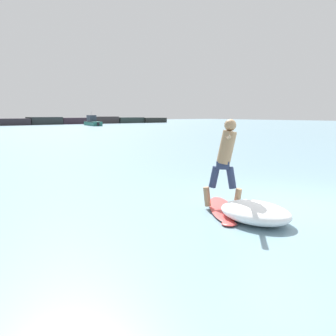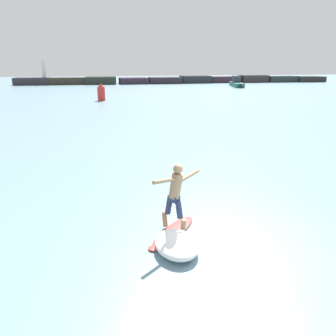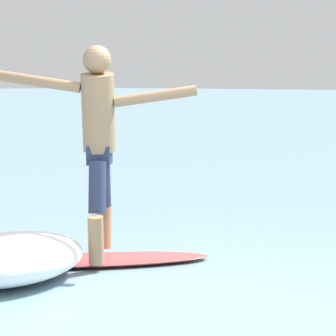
{
  "view_description": "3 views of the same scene",
  "coord_description": "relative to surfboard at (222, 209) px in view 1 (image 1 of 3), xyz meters",
  "views": [
    {
      "loc": [
        -6.44,
        -3.76,
        1.98
      ],
      "look_at": [
        -1.97,
        1.72,
        0.82
      ],
      "focal_mm": 35.0,
      "sensor_mm": 36.0,
      "label": 1
    },
    {
      "loc": [
        -2.93,
        -6.81,
        4.24
      ],
      "look_at": [
        -1.26,
        2.17,
        1.27
      ],
      "focal_mm": 35.0,
      "sensor_mm": 36.0,
      "label": 2
    },
    {
      "loc": [
        3.4,
        -4.22,
        1.61
      ],
      "look_at": [
        -1.25,
        1.42,
        0.79
      ],
      "focal_mm": 85.0,
      "sensor_mm": 36.0,
      "label": 3
    }
  ],
  "objects": [
    {
      "name": "ground_plane",
      "position": [
        1.41,
        -0.63,
        -0.03
      ],
      "size": [
        200.0,
        200.0,
        0.0
      ],
      "primitive_type": "plane",
      "color": "#6A8D9C"
    },
    {
      "name": "surfboard",
      "position": [
        0.0,
        0.0,
        0.0
      ],
      "size": [
        1.65,
        1.82,
        0.2
      ],
      "color": "#DD4644",
      "rests_on": "ground"
    },
    {
      "name": "rock_jetty_breakwater",
      "position": [
        13.41,
        61.37,
        0.64
      ],
      "size": [
        64.82,
        5.02,
        4.52
      ],
      "color": "#2F2C32",
      "rests_on": "ground"
    },
    {
      "name": "wave_foam_at_tail",
      "position": [
        -0.09,
        -0.89,
        0.15
      ],
      "size": [
        1.1,
        1.44,
        0.38
      ],
      "color": "white",
      "rests_on": "ground"
    },
    {
      "name": "fishing_boat_near_jetty",
      "position": [
        21.77,
        50.12,
        0.59
      ],
      "size": [
        3.09,
        8.65,
        2.74
      ],
      "color": "#256A5D",
      "rests_on": "ground"
    },
    {
      "name": "surfer",
      "position": [
        0.05,
        -0.01,
        1.11
      ],
      "size": [
        1.39,
        1.1,
        1.82
      ],
      "color": "#957452",
      "rests_on": "surfboard"
    }
  ]
}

